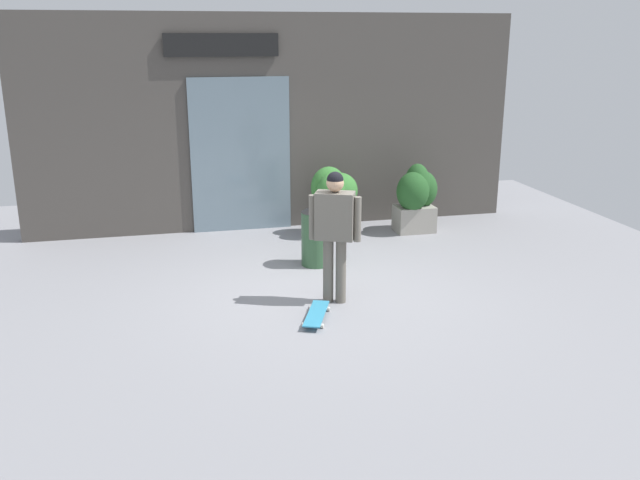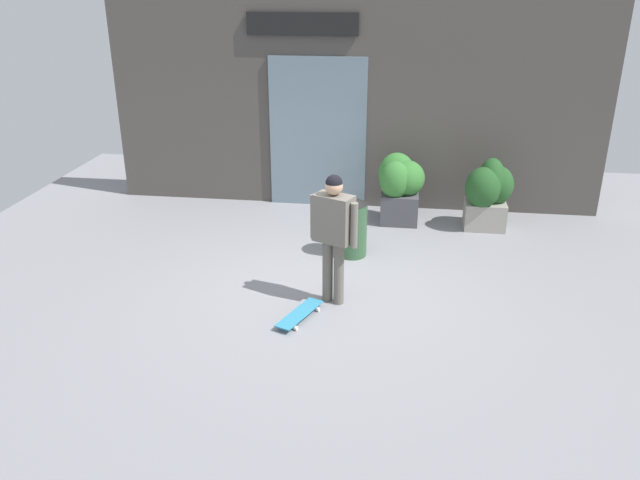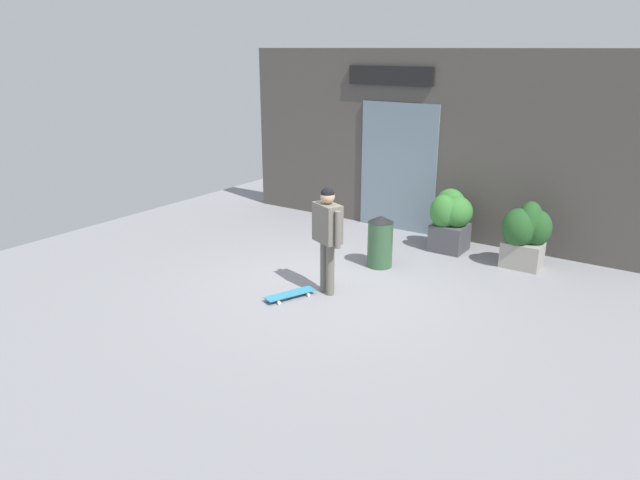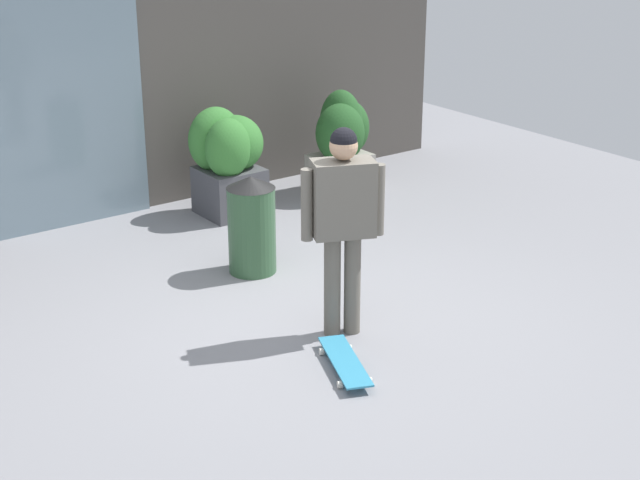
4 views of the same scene
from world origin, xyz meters
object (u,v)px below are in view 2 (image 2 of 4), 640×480
planter_box_left (489,191)px  trash_bin (352,226)px  skateboarder (334,226)px  planter_box_right (400,185)px  skateboard (300,314)px

planter_box_left → trash_bin: planter_box_left is taller
planter_box_left → skateboarder: bearing=-127.5°
skateboarder → planter_box_left: 3.57m
planter_box_left → planter_box_right: size_ratio=1.02×
planter_box_left → planter_box_right: 1.42m
skateboarder → planter_box_right: skateboarder is taller
planter_box_left → trash_bin: bearing=-146.7°
skateboarder → planter_box_left: bearing=166.1°
skateboarder → planter_box_right: (0.75, 2.95, -0.39)m
planter_box_left → planter_box_right: planter_box_left is taller
skateboard → planter_box_left: (2.51, 3.31, 0.57)m
skateboarder → trash_bin: 1.58m
skateboarder → skateboard: 1.13m
skateboarder → skateboard: skateboarder is taller
skateboard → trash_bin: bearing=-171.0°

